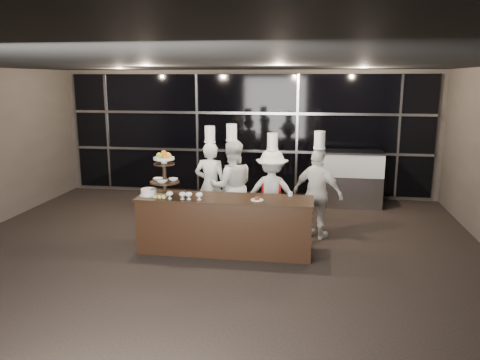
# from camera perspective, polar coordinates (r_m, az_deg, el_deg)

# --- Properties ---
(room) EXTENTS (10.00, 10.00, 10.00)m
(room) POSITION_cam_1_polar(r_m,az_deg,el_deg) (6.42, -5.34, 0.57)
(room) COLOR black
(room) RESTS_ON ground
(window_wall) EXTENTS (8.60, 0.10, 2.80)m
(window_wall) POSITION_cam_1_polar(r_m,az_deg,el_deg) (11.21, 0.79, 5.64)
(window_wall) COLOR black
(window_wall) RESTS_ON ground
(buffet_counter) EXTENTS (2.84, 0.74, 0.92)m
(buffet_counter) POSITION_cam_1_polar(r_m,az_deg,el_deg) (7.67, -1.83, -5.43)
(buffet_counter) COLOR black
(buffet_counter) RESTS_ON ground
(display_stand) EXTENTS (0.48, 0.48, 0.74)m
(display_stand) POSITION_cam_1_polar(r_m,az_deg,el_deg) (7.70, -9.21, 1.20)
(display_stand) COLOR black
(display_stand) RESTS_ON buffet_counter
(compotes) EXTENTS (0.59, 0.11, 0.12)m
(compotes) POSITION_cam_1_polar(r_m,az_deg,el_deg) (7.45, -6.73, -1.75)
(compotes) COLOR silver
(compotes) RESTS_ON buffet_counter
(layer_cake) EXTENTS (0.30, 0.30, 0.11)m
(layer_cake) POSITION_cam_1_polar(r_m,az_deg,el_deg) (7.81, -11.05, -1.46)
(layer_cake) COLOR white
(layer_cake) RESTS_ON buffet_counter
(pastry_squares) EXTENTS (0.19, 0.12, 0.05)m
(pastry_squares) POSITION_cam_1_polar(r_m,az_deg,el_deg) (7.63, -9.67, -1.92)
(pastry_squares) COLOR #D8C16A
(pastry_squares) RESTS_ON buffet_counter
(small_plate) EXTENTS (0.20, 0.20, 0.05)m
(small_plate) POSITION_cam_1_polar(r_m,az_deg,el_deg) (7.37, 2.08, -2.37)
(small_plate) COLOR white
(small_plate) RESTS_ON buffet_counter
(chef_cup) EXTENTS (0.08, 0.08, 0.07)m
(chef_cup) POSITION_cam_1_polar(r_m,az_deg,el_deg) (7.66, 6.15, -1.71)
(chef_cup) COLOR white
(chef_cup) RESTS_ON buffet_counter
(display_case) EXTENTS (1.44, 0.63, 1.24)m
(display_case) POSITION_cam_1_polar(r_m,az_deg,el_deg) (10.64, 13.16, 0.50)
(display_case) COLOR #A5A5AA
(display_case) RESTS_ON ground
(chef_a) EXTENTS (0.62, 0.43, 1.95)m
(chef_a) POSITION_cam_1_polar(r_m,az_deg,el_deg) (8.80, -3.60, -0.51)
(chef_a) COLOR silver
(chef_a) RESTS_ON ground
(chef_b) EXTENTS (0.98, 0.86, 2.01)m
(chef_b) POSITION_cam_1_polar(r_m,az_deg,el_deg) (8.60, -1.00, -0.71)
(chef_b) COLOR silver
(chef_b) RESTS_ON ground
(chef_c) EXTENTS (1.01, 0.58, 1.85)m
(chef_c) POSITION_cam_1_polar(r_m,az_deg,el_deg) (8.48, 3.89, -1.45)
(chef_c) COLOR silver
(chef_c) RESTS_ON ground
(chef_d) EXTENTS (1.02, 0.80, 1.92)m
(chef_d) POSITION_cam_1_polar(r_m,az_deg,el_deg) (8.34, 9.45, -1.56)
(chef_d) COLOR white
(chef_d) RESTS_ON ground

